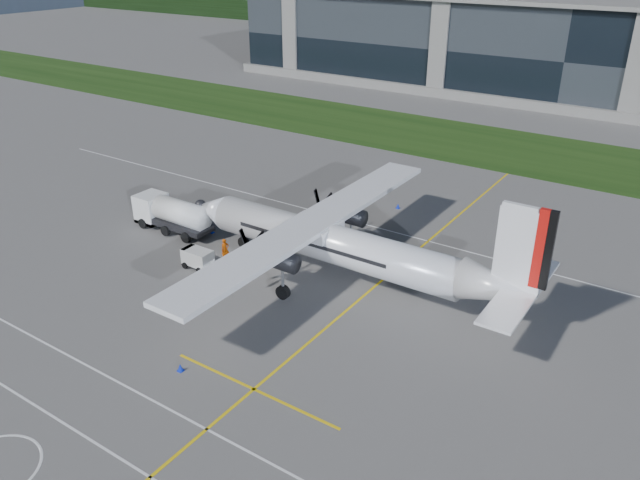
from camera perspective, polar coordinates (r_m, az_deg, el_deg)
ground at (r=75.47m, az=14.86°, el=6.52°), size 400.00×400.00×0.00m
grass_strip at (r=82.74m, az=16.80°, el=7.97°), size 400.00×18.00×0.04m
terminal_building at (r=111.51m, az=22.72°, el=15.49°), size 120.00×20.00×15.00m
tree_line at (r=170.77m, az=27.17°, el=16.11°), size 400.00×6.00×6.00m
yellow_taxiway_centerline at (r=48.87m, az=5.91°, el=-3.50°), size 0.20×70.00×0.01m
white_lane_line at (r=35.57m, az=-18.66°, el=-17.89°), size 90.00×0.15×0.01m
turboprop_aircraft at (r=46.30m, az=2.21°, el=1.33°), size 29.90×31.00×9.30m
fuel_tanker_truck at (r=57.81m, az=-13.70°, el=2.38°), size 8.29×2.69×3.11m
baggage_tug at (r=50.79m, az=-11.12°, el=-1.70°), size 2.60×1.56×1.56m
ground_crew_person at (r=51.48m, az=-8.67°, el=-0.74°), size 0.92×1.05×2.13m
safety_cone_nose_stbd at (r=56.80m, az=-9.86°, el=0.88°), size 0.36×0.36×0.50m
safety_cone_stbdwing at (r=61.65m, az=7.14°, el=3.12°), size 0.36×0.36×0.50m
safety_cone_fwd at (r=57.61m, az=-10.91°, el=1.16°), size 0.36×0.36×0.50m
safety_cone_portwing at (r=39.74m, az=-12.66°, el=-11.30°), size 0.36×0.36×0.50m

